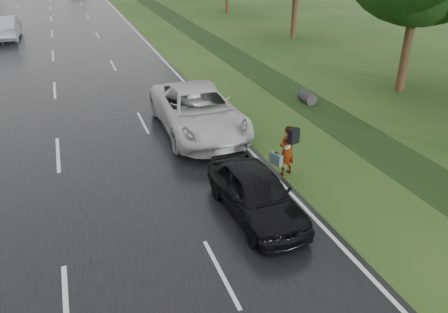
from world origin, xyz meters
TOP-DOWN VIEW (x-y plane):
  - ground at (0.00, 0.00)m, footprint 220.00×220.00m
  - road at (0.00, 45.00)m, footprint 14.00×180.00m
  - edge_stripe_east at (6.75, 45.00)m, footprint 0.12×180.00m
  - center_line at (0.00, 45.00)m, footprint 0.12×180.00m
  - drainage_ditch at (11.50, 18.71)m, footprint 2.20×120.00m
  - pedestrian at (7.18, 3.87)m, footprint 0.90×0.69m
  - white_pickup at (5.50, 8.34)m, footprint 3.00×6.40m
  - dark_sedan at (5.26, 2.00)m, footprint 1.84×4.23m
  - silver_sedan at (-3.26, 31.01)m, footprint 2.01×5.38m

SIDE VIEW (x-z plane):
  - ground at x=0.00m, z-range 0.00..0.00m
  - road at x=0.00m, z-range 0.00..0.04m
  - drainage_ditch at x=11.50m, z-range -0.24..0.32m
  - edge_stripe_east at x=6.75m, z-range 0.04..0.05m
  - center_line at x=0.00m, z-range 0.04..0.05m
  - dark_sedan at x=5.26m, z-range 0.04..1.46m
  - pedestrian at x=7.18m, z-range 0.03..1.78m
  - silver_sedan at x=-3.26m, z-range 0.04..1.80m
  - white_pickup at x=5.50m, z-range 0.04..1.81m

